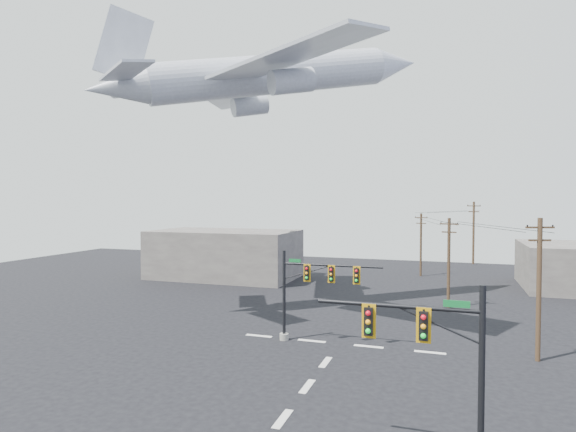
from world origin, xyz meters
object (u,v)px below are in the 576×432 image
(signal_mast_far, at_px, (308,290))
(utility_pole_d, at_px, (474,231))
(utility_pole_c, at_px, (421,243))
(signal_mast_near, at_px, (443,369))
(utility_pole_a, at_px, (539,286))
(utility_pole_b, at_px, (449,261))
(airliner, at_px, (270,76))

(signal_mast_far, relative_size, utility_pole_d, 0.75)
(utility_pole_c, bearing_deg, signal_mast_far, -83.60)
(signal_mast_near, distance_m, utility_pole_a, 15.26)
(utility_pole_a, height_order, utility_pole_b, utility_pole_a)
(utility_pole_a, relative_size, utility_pole_d, 0.92)
(utility_pole_d, xyz_separation_m, airliner, (-18.75, -38.80, 15.85))
(signal_mast_far, xyz_separation_m, utility_pole_d, (12.86, 47.07, 1.39))
(utility_pole_a, xyz_separation_m, airliner, (-20.41, 7.44, 16.26))
(signal_mast_near, bearing_deg, utility_pole_d, 86.43)
(signal_mast_near, height_order, utility_pole_a, utility_pole_a)
(signal_mast_far, xyz_separation_m, airliner, (-5.89, 8.26, 17.24))
(signal_mast_far, xyz_separation_m, utility_pole_a, (14.52, 0.83, 0.98))
(utility_pole_c, xyz_separation_m, airliner, (-11.72, -24.25, 16.62))
(utility_pole_b, bearing_deg, utility_pole_c, 113.74)
(utility_pole_c, relative_size, airliner, 0.30)
(utility_pole_d, bearing_deg, signal_mast_far, -101.00)
(utility_pole_b, bearing_deg, utility_pole_d, 96.77)
(utility_pole_b, bearing_deg, signal_mast_far, -109.80)
(signal_mast_near, bearing_deg, airliner, 124.66)
(signal_mast_near, xyz_separation_m, utility_pole_a, (5.43, 14.23, 0.94))
(utility_pole_a, height_order, utility_pole_c, utility_pole_a)
(signal_mast_far, xyz_separation_m, utility_pole_b, (9.26, 14.34, 0.68))
(signal_mast_far, distance_m, utility_pole_a, 14.58)
(utility_pole_a, relative_size, utility_pole_c, 1.08)
(utility_pole_a, height_order, airliner, airliner)
(signal_mast_far, relative_size, airliner, 0.27)
(signal_mast_far, height_order, utility_pole_d, utility_pole_d)
(signal_mast_near, distance_m, signal_mast_far, 16.20)
(utility_pole_b, xyz_separation_m, utility_pole_d, (3.60, 32.72, 0.71))
(signal_mast_near, xyz_separation_m, airliner, (-14.98, 21.67, 17.20))
(signal_mast_near, relative_size, utility_pole_a, 0.78)
(utility_pole_d, bearing_deg, utility_pole_a, -83.66)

